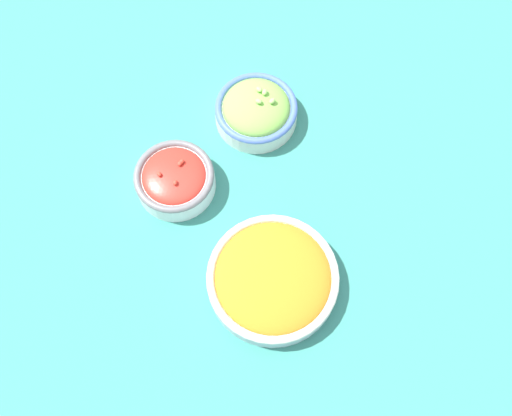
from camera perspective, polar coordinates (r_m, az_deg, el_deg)
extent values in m
plane|color=#337F75|center=(0.93, 0.00, -0.70)|extent=(3.00, 3.00, 0.00)
cylinder|color=white|center=(0.95, -8.06, 2.70)|extent=(0.13, 0.13, 0.04)
torus|color=slate|center=(0.93, -8.22, 3.20)|extent=(0.13, 0.13, 0.01)
ellipsoid|color=red|center=(0.93, -8.22, 3.20)|extent=(0.10, 0.10, 0.02)
ellipsoid|color=red|center=(0.92, -9.67, 3.36)|extent=(0.01, 0.01, 0.01)
ellipsoid|color=red|center=(0.92, -7.63, 4.44)|extent=(0.01, 0.01, 0.01)
ellipsoid|color=red|center=(0.91, -8.09, 2.53)|extent=(0.01, 0.01, 0.01)
ellipsoid|color=red|center=(0.92, -7.45, 4.61)|extent=(0.01, 0.01, 0.01)
cylinder|color=#B2C1CC|center=(0.88, 1.67, -7.18)|extent=(0.20, 0.20, 0.03)
torus|color=silver|center=(0.87, 1.70, -6.90)|extent=(0.20, 0.20, 0.01)
ellipsoid|color=orange|center=(0.87, 1.70, -6.90)|extent=(0.18, 0.18, 0.04)
cylinder|color=silver|center=(1.00, 0.02, 9.47)|extent=(0.14, 0.14, 0.04)
torus|color=#4766B7|center=(0.98, 0.02, 10.01)|extent=(0.14, 0.14, 0.01)
ellipsoid|color=#7ABC4C|center=(0.98, 0.02, 10.01)|extent=(0.12, 0.12, 0.05)
ellipsoid|color=#99D166|center=(0.96, 0.27, 10.62)|extent=(0.01, 0.01, 0.01)
ellipsoid|color=#99D166|center=(0.97, 0.30, 11.77)|extent=(0.01, 0.01, 0.01)
ellipsoid|color=#99D166|center=(0.97, 0.87, 11.51)|extent=(0.01, 0.01, 0.01)
ellipsoid|color=#99D166|center=(0.96, 1.63, 10.65)|extent=(0.01, 0.01, 0.01)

